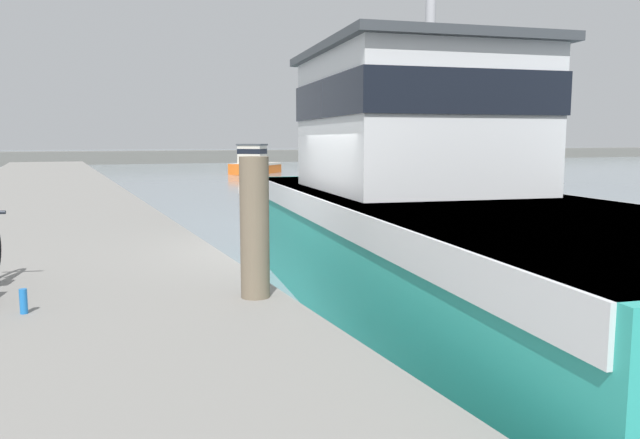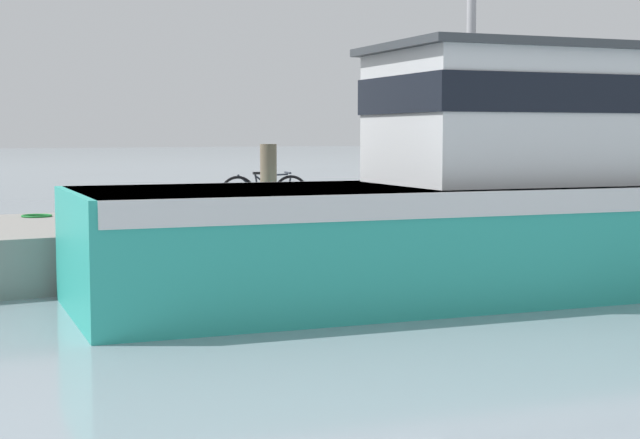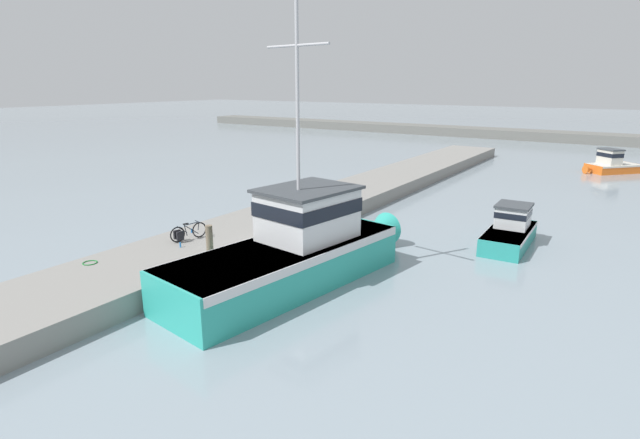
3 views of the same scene
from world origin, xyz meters
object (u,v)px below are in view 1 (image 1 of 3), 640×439
Objects in this scene: mooring_post at (255,228)px; water_bottle_on_curb at (24,301)px; fishing_boat_main at (431,212)px; boat_green_anchored at (422,192)px; boat_white_moored at (254,163)px.

mooring_post is 2.16m from water_bottle_on_curb.
fishing_boat_main is at bearing 28.09° from mooring_post.
boat_green_anchored is at bearing 44.67° from water_bottle_on_curb.
fishing_boat_main reaches higher than boat_white_moored.
boat_white_moored is at bearing 72.68° from mooring_post.
boat_green_anchored is (6.04, 9.68, -0.68)m from fishing_boat_main.
boat_green_anchored is 14.60m from mooring_post.
boat_white_moored is 21.53× the size of water_bottle_on_curb.
boat_green_anchored is at bearing 127.02° from boat_white_moored.
fishing_boat_main is at bearing 15.25° from water_bottle_on_curb.
boat_white_moored is 39.86m from water_bottle_on_curb.
mooring_post is 6.14× the size of water_bottle_on_curb.
boat_white_moored is 3.50× the size of mooring_post.
fishing_boat_main reaches higher than mooring_post.
water_bottle_on_curb is (-2.06, 0.25, -0.57)m from mooring_post.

